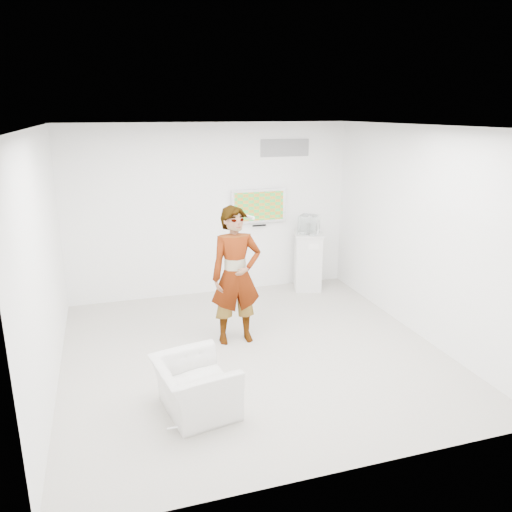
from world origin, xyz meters
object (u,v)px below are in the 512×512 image
tv (258,206)px  armchair (195,387)px  pedestal (308,261)px  floor_uplight (306,278)px  person (236,276)px

tv → armchair: tv is taller
armchair → pedestal: size_ratio=0.85×
tv → pedestal: tv is taller
armchair → floor_uplight: (2.77, 3.49, -0.16)m
pedestal → floor_uplight: (0.07, 0.22, -0.40)m
tv → armchair: (-1.85, -3.59, -1.26)m
pedestal → floor_uplight: pedestal is taller
person → armchair: bearing=-119.4°
tv → person: size_ratio=0.51×
tv → person: (-0.96, -2.02, -0.57)m
tv → floor_uplight: size_ratio=3.80×
pedestal → floor_uplight: bearing=73.2°
pedestal → armchair: bearing=-129.6°
person → armchair: size_ratio=2.17×
pedestal → floor_uplight: 0.46m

